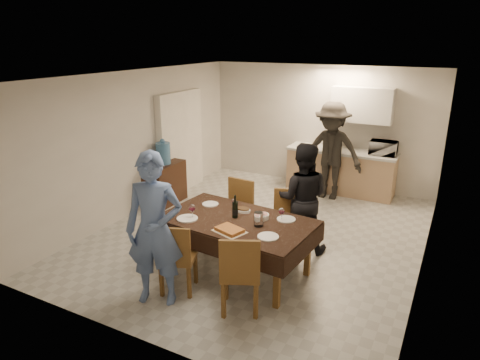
% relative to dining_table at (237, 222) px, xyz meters
% --- Properties ---
extents(floor, '(5.00, 6.00, 0.02)m').
position_rel_dining_table_xyz_m(floor, '(-0.21, 1.24, -0.76)').
color(floor, '#B3B3AE').
rests_on(floor, ground).
extents(ceiling, '(5.00, 6.00, 0.02)m').
position_rel_dining_table_xyz_m(ceiling, '(-0.21, 1.24, 1.84)').
color(ceiling, white).
rests_on(ceiling, wall_back).
extents(wall_back, '(5.00, 0.02, 2.60)m').
position_rel_dining_table_xyz_m(wall_back, '(-0.21, 4.24, 0.54)').
color(wall_back, beige).
rests_on(wall_back, floor).
extents(wall_front, '(5.00, 0.02, 2.60)m').
position_rel_dining_table_xyz_m(wall_front, '(-0.21, -1.76, 0.54)').
color(wall_front, beige).
rests_on(wall_front, floor).
extents(wall_left, '(0.02, 6.00, 2.60)m').
position_rel_dining_table_xyz_m(wall_left, '(-2.71, 1.24, 0.54)').
color(wall_left, beige).
rests_on(wall_left, floor).
extents(wall_right, '(0.02, 6.00, 2.60)m').
position_rel_dining_table_xyz_m(wall_right, '(2.29, 1.24, 0.54)').
color(wall_right, beige).
rests_on(wall_right, floor).
extents(stub_partition, '(0.15, 1.40, 2.10)m').
position_rel_dining_table_xyz_m(stub_partition, '(-2.63, 2.44, 0.29)').
color(stub_partition, white).
rests_on(stub_partition, floor).
extents(kitchen_base_cabinet, '(2.20, 0.60, 0.86)m').
position_rel_dining_table_xyz_m(kitchen_base_cabinet, '(0.39, 3.92, -0.33)').
color(kitchen_base_cabinet, tan).
rests_on(kitchen_base_cabinet, floor).
extents(kitchen_worktop, '(2.24, 0.64, 0.05)m').
position_rel_dining_table_xyz_m(kitchen_worktop, '(0.39, 3.92, 0.13)').
color(kitchen_worktop, '#AFB0AB').
rests_on(kitchen_worktop, kitchen_base_cabinet).
extents(upper_cabinet, '(1.20, 0.34, 0.70)m').
position_rel_dining_table_xyz_m(upper_cabinet, '(0.69, 4.06, 1.09)').
color(upper_cabinet, silver).
rests_on(upper_cabinet, wall_back).
extents(dining_table, '(2.13, 1.37, 0.80)m').
position_rel_dining_table_xyz_m(dining_table, '(0.00, 0.00, 0.00)').
color(dining_table, black).
rests_on(dining_table, floor).
extents(chair_near_left, '(0.57, 0.58, 0.52)m').
position_rel_dining_table_xyz_m(chair_near_left, '(-0.45, -0.84, -0.17)').
color(chair_near_left, brown).
rests_on(chair_near_left, floor).
extents(chair_near_right, '(0.62, 0.64, 0.55)m').
position_rel_dining_table_xyz_m(chair_near_right, '(0.45, -0.85, -0.13)').
color(chair_near_right, brown).
rests_on(chair_near_right, floor).
extents(chair_far_left, '(0.50, 0.50, 0.55)m').
position_rel_dining_table_xyz_m(chair_far_left, '(-0.45, 0.65, -0.13)').
color(chair_far_left, brown).
rests_on(chair_far_left, floor).
extents(chair_far_right, '(0.57, 0.58, 0.54)m').
position_rel_dining_table_xyz_m(chair_far_right, '(0.45, 0.66, -0.15)').
color(chair_far_right, brown).
rests_on(chair_far_right, floor).
extents(console, '(0.44, 0.88, 0.81)m').
position_rel_dining_table_xyz_m(console, '(-2.49, 1.66, -0.35)').
color(console, '#311B10').
rests_on(console, floor).
extents(water_jug, '(0.28, 0.28, 0.42)m').
position_rel_dining_table_xyz_m(water_jug, '(-2.49, 1.66, 0.26)').
color(water_jug, '#4B86C1').
rests_on(water_jug, console).
extents(wine_bottle, '(0.08, 0.08, 0.32)m').
position_rel_dining_table_xyz_m(wine_bottle, '(-0.05, 0.05, 0.20)').
color(wine_bottle, black).
rests_on(wine_bottle, dining_table).
extents(water_pitcher, '(0.12, 0.12, 0.19)m').
position_rel_dining_table_xyz_m(water_pitcher, '(0.35, -0.05, 0.13)').
color(water_pitcher, white).
rests_on(water_pitcher, dining_table).
extents(savoury_tart, '(0.46, 0.40, 0.05)m').
position_rel_dining_table_xyz_m(savoury_tart, '(0.10, -0.38, 0.06)').
color(savoury_tart, '#CA7E3B').
rests_on(savoury_tart, dining_table).
extents(salad_bowl, '(0.18, 0.18, 0.07)m').
position_rel_dining_table_xyz_m(salad_bowl, '(0.30, 0.18, 0.07)').
color(salad_bowl, white).
rests_on(salad_bowl, dining_table).
extents(mushroom_dish, '(0.21, 0.21, 0.04)m').
position_rel_dining_table_xyz_m(mushroom_dish, '(-0.05, 0.28, 0.05)').
color(mushroom_dish, white).
rests_on(mushroom_dish, dining_table).
extents(wine_glass_a, '(0.09, 0.09, 0.21)m').
position_rel_dining_table_xyz_m(wine_glass_a, '(-0.55, -0.25, 0.14)').
color(wine_glass_a, white).
rests_on(wine_glass_a, dining_table).
extents(wine_glass_b, '(0.08, 0.08, 0.18)m').
position_rel_dining_table_xyz_m(wine_glass_b, '(0.55, 0.25, 0.13)').
color(wine_glass_b, white).
rests_on(wine_glass_b, dining_table).
extents(wine_glass_c, '(0.08, 0.08, 0.17)m').
position_rel_dining_table_xyz_m(wine_glass_c, '(-0.20, 0.30, 0.12)').
color(wine_glass_c, white).
rests_on(wine_glass_c, dining_table).
extents(plate_near_left, '(0.29, 0.29, 0.02)m').
position_rel_dining_table_xyz_m(plate_near_left, '(-0.60, -0.30, 0.04)').
color(plate_near_left, white).
rests_on(plate_near_left, dining_table).
extents(plate_near_right, '(0.27, 0.27, 0.02)m').
position_rel_dining_table_xyz_m(plate_near_right, '(0.60, -0.30, 0.04)').
color(plate_near_right, white).
rests_on(plate_near_right, dining_table).
extents(plate_far_left, '(0.24, 0.24, 0.01)m').
position_rel_dining_table_xyz_m(plate_far_left, '(-0.60, 0.30, 0.04)').
color(plate_far_left, white).
rests_on(plate_far_left, dining_table).
extents(plate_far_right, '(0.25, 0.25, 0.01)m').
position_rel_dining_table_xyz_m(plate_far_right, '(0.60, 0.30, 0.04)').
color(plate_far_right, white).
rests_on(plate_far_right, dining_table).
extents(microwave, '(0.51, 0.35, 0.28)m').
position_rel_dining_table_xyz_m(microwave, '(1.21, 3.92, 0.29)').
color(microwave, silver).
rests_on(microwave, kitchen_worktop).
extents(person_near, '(0.82, 0.69, 1.91)m').
position_rel_dining_table_xyz_m(person_near, '(-0.55, -1.05, 0.20)').
color(person_near, '#5874AE').
rests_on(person_near, floor).
extents(person_far, '(0.97, 0.85, 1.70)m').
position_rel_dining_table_xyz_m(person_far, '(0.55, 1.05, 0.09)').
color(person_far, black).
rests_on(person_far, floor).
extents(person_kitchen, '(1.27, 0.73, 1.96)m').
position_rel_dining_table_xyz_m(person_kitchen, '(0.28, 3.47, 0.22)').
color(person_kitchen, black).
rests_on(person_kitchen, floor).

